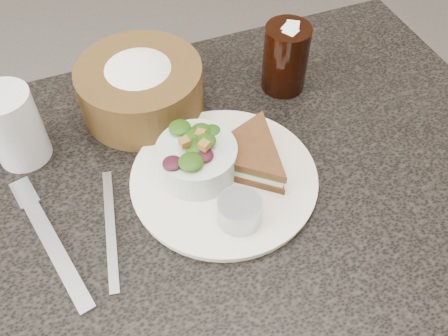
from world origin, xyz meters
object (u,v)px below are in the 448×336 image
sandwich (248,156)px  dining_table (212,313)px  water_glass (14,127)px  salad_bowl (197,155)px  cola_glass (286,55)px  dinner_plate (224,179)px  dressing_ramekin (240,211)px  bread_basket (140,81)px

sandwich → dining_table: bearing=-115.0°
dining_table → water_glass: 0.52m
dining_table → salad_bowl: salad_bowl is taller
salad_bowl → cola_glass: size_ratio=0.90×
dinner_plate → cola_glass: bearing=43.0°
dining_table → cola_glass: size_ratio=7.95×
sandwich → dressing_ramekin: sandwich is taller
sandwich → cola_glass: cola_glass is taller
dinner_plate → cola_glass: (0.17, 0.16, 0.06)m
bread_basket → dining_table: bearing=-82.1°
cola_glass → bread_basket: bearing=172.0°
dinner_plate → bread_basket: 0.21m
sandwich → bread_basket: (-0.10, 0.18, 0.02)m
dinner_plate → dining_table: bearing=-141.7°
sandwich → dressing_ramekin: size_ratio=2.50×
dinner_plate → dressing_ramekin: bearing=-95.6°
sandwich → dressing_ramekin: (-0.05, -0.08, -0.00)m
sandwich → dinner_plate: bearing=-129.6°
dinner_plate → salad_bowl: bearing=142.1°
dinner_plate → sandwich: (0.04, 0.01, 0.03)m
sandwich → cola_glass: (0.13, 0.15, 0.03)m
sandwich → salad_bowl: bearing=-153.9°
dressing_ramekin → sandwich: bearing=60.4°
dinner_plate → water_glass: water_glass is taller
dining_table → dinner_plate: 0.38m
cola_glass → sandwich: bearing=-130.8°
dining_table → dinner_plate: dinner_plate is taller
dining_table → sandwich: size_ratio=6.72×
sandwich → bread_basket: 0.21m
dinner_plate → water_glass: (-0.26, 0.16, 0.05)m
sandwich → salad_bowl: salad_bowl is taller
dinner_plate → cola_glass: cola_glass is taller
sandwich → dressing_ramekin: 0.09m
water_glass → sandwich: bearing=-26.8°
salad_bowl → dining_table: bearing=-94.7°
dining_table → bread_basket: bearing=97.9°
dinner_plate → cola_glass: 0.24m
cola_glass → salad_bowl: bearing=-146.4°
cola_glass → water_glass: 0.43m
dinner_plate → sandwich: sandwich is taller
cola_glass → water_glass: bearing=179.9°
dinner_plate → salad_bowl: size_ratio=2.32×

